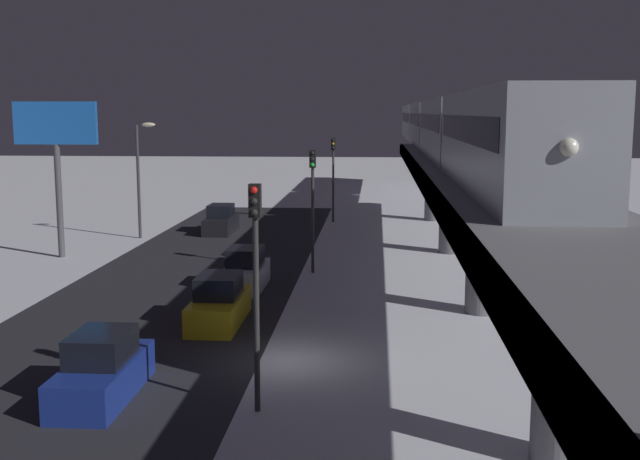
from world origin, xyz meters
TOP-DOWN VIEW (x-y plane):
  - ground_plane at (0.00, 0.00)m, footprint 240.00×240.00m
  - avenue_asphalt at (6.38, 0.00)m, footprint 11.00×84.28m
  - elevated_railway at (-7.34, 0.00)m, footprint 5.00×84.28m
  - subway_train at (-7.43, -30.39)m, footprint 2.94×74.07m
  - sedan_yellow at (3.18, -4.54)m, footprint 1.80×4.72m
  - sedan_black at (7.78, -27.75)m, footprint 1.80×4.51m
  - sedan_blue at (4.98, 3.68)m, footprint 1.80×4.62m
  - sedan_white at (3.18, -10.74)m, footprint 1.80×4.27m
  - traffic_light_near at (0.28, 4.41)m, footprint 0.32×0.44m
  - traffic_light_mid at (0.28, -14.58)m, footprint 0.32×0.44m
  - traffic_light_far at (0.28, -33.57)m, footprint 0.32×0.44m
  - commercial_billboard at (15.15, -17.96)m, footprint 4.80×0.36m
  - street_lamp_far at (12.46, -25.00)m, footprint 1.35×0.44m

SIDE VIEW (x-z plane):
  - ground_plane at x=0.00m, z-range 0.00..0.00m
  - avenue_asphalt at x=6.38m, z-range 0.00..0.01m
  - sedan_yellow at x=3.18m, z-range -0.19..1.78m
  - sedan_blue at x=4.98m, z-range -0.19..1.78m
  - sedan_black at x=7.78m, z-range -0.19..1.78m
  - sedan_white at x=3.18m, z-range -0.19..1.78m
  - traffic_light_near at x=0.28m, z-range 1.00..7.40m
  - traffic_light_mid at x=0.28m, z-range 1.00..7.40m
  - traffic_light_far at x=0.28m, z-range 1.00..7.40m
  - street_lamp_far at x=12.46m, z-range 0.99..8.64m
  - elevated_railway at x=-7.34m, z-range 2.03..7.66m
  - commercial_billboard at x=15.15m, z-range 2.38..11.28m
  - subway_train at x=-7.43m, z-range 5.71..9.11m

